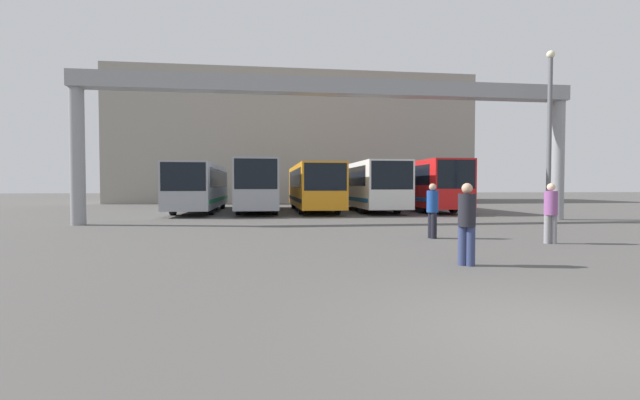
{
  "coord_description": "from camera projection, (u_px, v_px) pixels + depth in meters",
  "views": [
    {
      "loc": [
        -3.28,
        -4.24,
        1.67
      ],
      "look_at": [
        -0.3,
        18.34,
        0.92
      ],
      "focal_mm": 24.0,
      "sensor_mm": 36.0,
      "label": 1
    }
  ],
  "objects": [
    {
      "name": "bus_slot_2",
      "position": [
        313.0,
        185.0,
        28.48
      ],
      "size": [
        2.54,
        11.48,
        3.01
      ],
      "color": "orange",
      "rests_on": "ground"
    },
    {
      "name": "building_backdrop",
      "position": [
        293.0,
        142.0,
        47.17
      ],
      "size": [
        36.25,
        12.0,
        13.01
      ],
      "color": "gray",
      "rests_on": "ground"
    },
    {
      "name": "pedestrian_near_center",
      "position": [
        551.0,
        212.0,
        12.39
      ],
      "size": [
        0.36,
        0.36,
        1.75
      ],
      "rotation": [
        0.0,
        0.0,
        2.89
      ],
      "color": "gray",
      "rests_on": "ground"
    },
    {
      "name": "bus_slot_4",
      "position": [
        418.0,
        183.0,
        29.64
      ],
      "size": [
        2.45,
        11.9,
        3.24
      ],
      "color": "red",
      "rests_on": "ground"
    },
    {
      "name": "ground_plane",
      "position": [
        565.0,
        338.0,
        4.69
      ],
      "size": [
        200.0,
        200.0,
        0.0
      ],
      "primitive_type": "plane",
      "color": "#514F4C"
    },
    {
      "name": "pedestrian_far_center",
      "position": [
        467.0,
        222.0,
        8.95
      ],
      "size": [
        0.36,
        0.36,
        1.73
      ],
      "rotation": [
        0.0,
        0.0,
        5.65
      ],
      "color": "navy",
      "rests_on": "ground"
    },
    {
      "name": "bus_slot_1",
      "position": [
        257.0,
        183.0,
        27.88
      ],
      "size": [
        2.47,
        11.25,
        3.21
      ],
      "color": "#999EA5",
      "rests_on": "ground"
    },
    {
      "name": "overhead_gantry",
      "position": [
        335.0,
        105.0,
        19.56
      ],
      "size": [
        22.89,
        0.8,
        6.55
      ],
      "color": "gray",
      "rests_on": "ground"
    },
    {
      "name": "lamp_post",
      "position": [
        549.0,
        129.0,
        19.27
      ],
      "size": [
        0.36,
        0.36,
        7.75
      ],
      "color": "#595B60",
      "rests_on": "ground"
    },
    {
      "name": "pedestrian_mid_left",
      "position": [
        432.0,
        209.0,
        13.62
      ],
      "size": [
        0.36,
        0.36,
        1.75
      ],
      "rotation": [
        0.0,
        0.0,
        1.76
      ],
      "color": "black",
      "rests_on": "ground"
    },
    {
      "name": "bus_slot_3",
      "position": [
        366.0,
        184.0,
        29.19
      ],
      "size": [
        2.6,
        11.96,
        3.15
      ],
      "color": "silver",
      "rests_on": "ground"
    },
    {
      "name": "bus_slot_0",
      "position": [
        201.0,
        185.0,
        27.93
      ],
      "size": [
        2.49,
        12.32,
        2.99
      ],
      "color": "#999EA5",
      "rests_on": "ground"
    }
  ]
}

